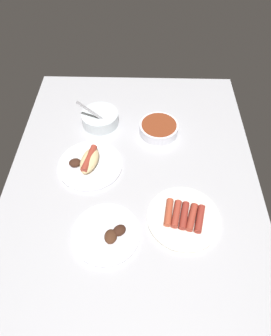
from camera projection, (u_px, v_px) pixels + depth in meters
ground_plane at (133, 180)px, 108.98cm from camera, size 120.00×90.00×3.00cm
bowl_chili at (159, 128)px, 120.09cm from camera, size 15.51×15.51×4.28cm
plate_hotdog_assembled at (89, 163)px, 109.68cm from camera, size 23.64×23.64×5.61cm
bowl_coleslaw at (100, 118)px, 123.01cm from camera, size 15.01×15.11×14.59cm
plate_sausages at (184, 217)px, 96.58cm from camera, size 23.69×23.69×3.27cm
plate_grilled_meat at (107, 234)px, 93.21cm from camera, size 21.37×21.37×3.81cm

